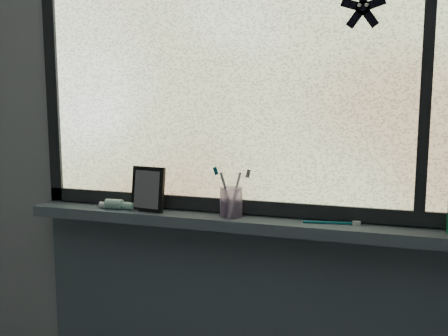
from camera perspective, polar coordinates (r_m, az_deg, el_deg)
name	(u,v)px	position (r m, az deg, el deg)	size (l,w,h in m)	color
wall_back	(243,150)	(1.80, 2.23, 2.05)	(3.00, 0.01, 2.50)	#9EA3A8
windowsill	(237,223)	(1.77, 1.53, -6.25)	(1.62, 0.14, 0.04)	#4F5C69
window_pane	(242,71)	(1.77, 2.08, 11.02)	(1.50, 0.01, 1.00)	silver
frame_bottom	(241,206)	(1.81, 1.97, -4.35)	(1.60, 0.03, 0.05)	black
frame_left	(53,74)	(2.11, -18.96, 10.12)	(0.05, 0.03, 1.10)	black
frame_mullion	(427,68)	(1.70, 22.20, 10.55)	(0.04, 0.03, 1.00)	black
starfish_sticker	(363,8)	(1.71, 15.59, 17.22)	(0.15, 0.02, 0.15)	black
vanity_mirror	(148,189)	(1.86, -8.67, -2.40)	(0.13, 0.07, 0.17)	black
toothpaste_tube	(119,204)	(1.93, -11.86, -4.09)	(0.21, 0.04, 0.04)	white
toothbrush_cup	(231,202)	(1.76, 0.82, -3.93)	(0.08, 0.08, 0.10)	#CDA9E0
toothbrush_lying	(328,222)	(1.71, 11.78, -6.04)	(0.20, 0.02, 0.01)	#0C6372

